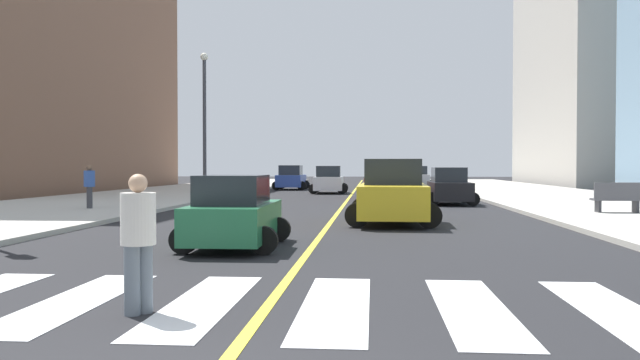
# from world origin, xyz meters

# --- Properties ---
(sidewalk_kerb_west) EXTENTS (10.00, 120.00, 0.15)m
(sidewalk_kerb_west) POSITION_xyz_m (-12.20, 20.00, 0.07)
(sidewalk_kerb_west) COLOR #B2ADA3
(sidewalk_kerb_west) RESTS_ON ground
(crosswalk_paint) EXTENTS (13.50, 4.00, 0.01)m
(crosswalk_paint) POSITION_xyz_m (0.00, 4.00, 0.01)
(crosswalk_paint) COLOR silver
(crosswalk_paint) RESTS_ON ground
(lane_divider_paint) EXTENTS (0.16, 80.00, 0.01)m
(lane_divider_paint) POSITION_xyz_m (0.00, 40.00, 0.01)
(lane_divider_paint) COLOR yellow
(lane_divider_paint) RESTS_ON ground
(parking_garage_concrete) EXTENTS (18.00, 24.00, 29.20)m
(parking_garage_concrete) POSITION_xyz_m (27.21, 61.30, 14.60)
(parking_garage_concrete) COLOR #B2ADA3
(parking_garage_concrete) RESTS_ON ground
(low_rise_brick_west) EXTENTS (16.00, 32.00, 27.49)m
(low_rise_brick_west) POSITION_xyz_m (-26.21, 41.64, 13.74)
(low_rise_brick_west) COLOR brown
(low_rise_brick_west) RESTS_ON ground
(car_yellow_nearest) EXTENTS (3.01, 4.75, 2.10)m
(car_yellow_nearest) POSITION_xyz_m (2.05, 16.27, 0.98)
(car_yellow_nearest) COLOR gold
(car_yellow_nearest) RESTS_ON ground
(car_black_second) EXTENTS (2.53, 4.06, 1.81)m
(car_black_second) POSITION_xyz_m (5.14, 26.96, 0.85)
(car_black_second) COLOR black
(car_black_second) RESTS_ON ground
(car_white_third) EXTENTS (2.71, 4.28, 1.89)m
(car_white_third) POSITION_xyz_m (-1.63, 38.95, 0.88)
(car_white_third) COLOR silver
(car_white_third) RESTS_ON ground
(car_red_fourth) EXTENTS (2.83, 4.52, 2.02)m
(car_red_fourth) POSITION_xyz_m (1.93, 32.08, 0.94)
(car_red_fourth) COLOR red
(car_red_fourth) RESTS_ON ground
(car_green_fifth) EXTENTS (2.36, 3.75, 1.67)m
(car_green_fifth) POSITION_xyz_m (-1.77, 9.81, 0.78)
(car_green_fifth) COLOR #236B42
(car_green_fifth) RESTS_ON ground
(car_blue_sixth) EXTENTS (2.72, 4.35, 1.95)m
(car_blue_sixth) POSITION_xyz_m (-5.11, 45.44, 0.91)
(car_blue_sixth) COLOR #2D479E
(car_blue_sixth) RESTS_ON ground
(car_silver_seventh) EXTENTS (2.71, 4.28, 1.89)m
(car_silver_seventh) POSITION_xyz_m (5.45, 52.94, 0.89)
(car_silver_seventh) COLOR #B7B7BC
(car_silver_seventh) RESTS_ON ground
(park_bench) EXTENTS (1.80, 0.57, 1.12)m
(park_bench) POSITION_xyz_m (10.47, 19.82, 0.69)
(park_bench) COLOR #47474C
(park_bench) RESTS_ON sidewalk_kerb_east
(pedestrian_crossing) EXTENTS (0.44, 0.44, 1.77)m
(pedestrian_crossing) POSITION_xyz_m (-1.56, 3.35, 0.98)
(pedestrian_crossing) COLOR slate
(pedestrian_crossing) RESTS_ON ground
(pedestrian_walking_west) EXTENTS (0.44, 0.44, 1.78)m
(pedestrian_walking_west) POSITION_xyz_m (-10.17, 20.46, 1.13)
(pedestrian_walking_west) COLOR #38383D
(pedestrian_walking_west) RESTS_ON sidewalk_kerb_west
(street_lamp) EXTENTS (0.44, 0.44, 8.13)m
(street_lamp) POSITION_xyz_m (-8.11, 30.62, 4.90)
(street_lamp) COLOR #38383D
(street_lamp) RESTS_ON sidewalk_kerb_west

